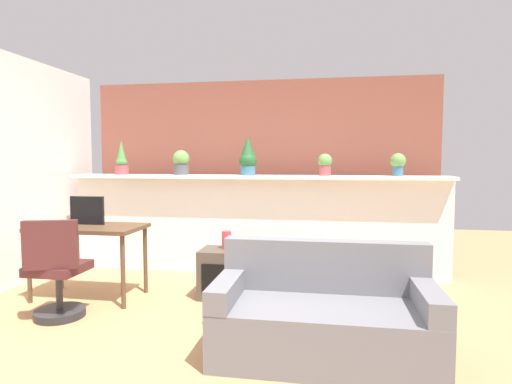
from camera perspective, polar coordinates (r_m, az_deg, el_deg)
The scene contains 15 objects.
ground_plane at distance 3.56m, azimuth -6.33°, elevation -19.18°, with size 12.00×12.00×0.00m, color tan.
divider_wall at distance 5.28m, azimuth -0.39°, elevation -4.63°, with size 4.68×0.16×1.20m, color white.
plant_shelf at distance 5.18m, azimuth -0.47°, elevation 2.07°, with size 4.68×0.40×0.04m, color white.
brick_wall_behind at distance 5.81m, azimuth 0.64°, elevation 2.65°, with size 4.68×0.10×2.50m, color brown.
potted_plant_0 at distance 5.70m, azimuth -17.79°, elevation 4.08°, with size 0.17×0.17×0.44m.
potted_plant_1 at distance 5.41m, azimuth -10.12°, elevation 4.00°, with size 0.21×0.21×0.31m.
potted_plant_2 at distance 5.15m, azimuth -1.11°, elevation 4.77°, with size 0.22×0.22×0.48m.
potted_plant_3 at distance 5.07m, azimuth 9.34°, elevation 3.79°, with size 0.17×0.17×0.26m.
potted_plant_4 at distance 5.17m, azimuth 18.71°, elevation 3.73°, with size 0.18×0.18×0.27m.
desk at distance 4.65m, azimuth -21.78°, elevation -5.29°, with size 1.10×0.60×0.75m.
tv_monitor at distance 4.72m, azimuth -21.94°, elevation -2.33°, with size 0.37×0.04×0.29m, color black.
office_chair at distance 4.19m, azimuth -25.43°, elevation -10.32°, with size 0.50×0.50×0.91m.
side_cube_shelf at distance 4.45m, azimuth -4.88°, elevation -10.90°, with size 0.40×0.41×0.50m.
vase_on_shelf at distance 4.41m, azimuth -4.02°, elevation -6.49°, with size 0.10×0.10×0.18m, color #CC3D47.
couch at distance 3.21m, azimuth 9.17°, elevation -16.41°, with size 1.56×0.77×0.80m.
Camera 1 is at (0.91, -3.13, 1.41)m, focal length 29.48 mm.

